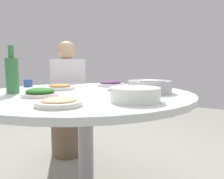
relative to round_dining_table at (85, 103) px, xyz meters
The scene contains 11 objects.
round_dining_table is the anchor object (origin of this frame).
rice_bowl 0.43m from the round_dining_table, 26.86° to the left, with size 0.28×0.28×0.08m.
soup_bowl 0.47m from the round_dining_table, 21.13° to the right, with size 0.24×0.24×0.07m.
dish_eggplant 0.43m from the round_dining_table, 98.04° to the left, with size 0.22×0.22×0.05m.
dish_greens 0.31m from the round_dining_table, 110.57° to the right, with size 0.20×0.20×0.05m.
dish_tofu_braise 0.27m from the round_dining_table, behind, with size 0.21×0.21×0.04m.
dish_noodles 0.48m from the round_dining_table, 66.25° to the right, with size 0.21×0.21×0.04m.
green_bottle 0.48m from the round_dining_table, 142.00° to the right, with size 0.08×0.08×0.29m.
tea_cup_far 0.62m from the round_dining_table, behind, with size 0.07×0.07×0.06m, color #2F5090.
stool_for_diner_left 1.03m from the round_dining_table, 139.10° to the left, with size 0.35×0.35×0.42m, color brown.
diner_left 0.91m from the round_dining_table, 139.10° to the left, with size 0.47×0.46×0.76m.
Camera 1 is at (0.87, -1.13, 0.95)m, focal length 35.34 mm.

